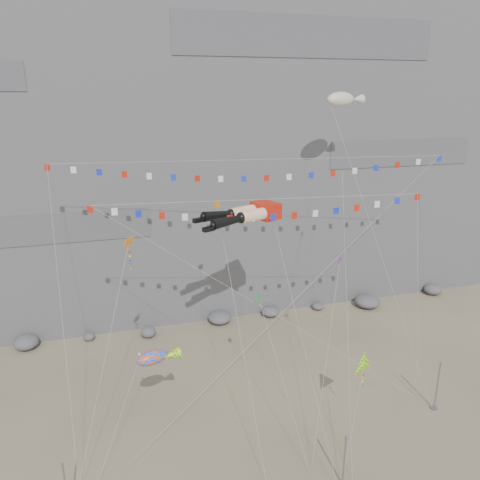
# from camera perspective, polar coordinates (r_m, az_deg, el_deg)

# --- Properties ---
(ground) EXTENTS (120.00, 120.00, 0.00)m
(ground) POSITION_cam_1_polar(r_m,az_deg,el_deg) (39.56, 3.82, -21.04)
(ground) COLOR gray
(ground) RESTS_ON ground
(cliff) EXTENTS (80.00, 28.00, 50.00)m
(cliff) POSITION_cam_1_polar(r_m,az_deg,el_deg) (61.91, -6.27, 17.78)
(cliff) COLOR slate
(cliff) RESTS_ON ground
(talus_boulders) EXTENTS (60.00, 3.00, 1.20)m
(talus_boulders) POSITION_cam_1_polar(r_m,az_deg,el_deg) (53.00, -2.49, -9.45)
(talus_boulders) COLOR #5A5B5F
(talus_boulders) RESTS_ON ground
(anchor_pole_center) EXTENTS (0.12, 0.12, 3.87)m
(anchor_pole_center) POSITION_cam_1_polar(r_m,az_deg,el_deg) (34.07, 12.60, -24.79)
(anchor_pole_center) COLOR gray
(anchor_pole_center) RESTS_ON ground
(anchor_pole_right) EXTENTS (0.12, 0.12, 4.37)m
(anchor_pole_right) POSITION_cam_1_polar(r_m,az_deg,el_deg) (42.32, 22.92, -16.08)
(anchor_pole_right) COLOR gray
(anchor_pole_right) RESTS_ON ground
(legs_kite) EXTENTS (7.61, 16.28, 21.33)m
(legs_kite) POSITION_cam_1_polar(r_m,az_deg,el_deg) (37.48, 0.76, 3.16)
(legs_kite) COLOR red
(legs_kite) RESTS_ON ground
(flag_banner_upper) EXTENTS (34.70, 17.53, 29.06)m
(flag_banner_upper) POSITION_cam_1_polar(r_m,az_deg,el_deg) (41.62, 1.87, 9.74)
(flag_banner_upper) COLOR red
(flag_banner_upper) RESTS_ON ground
(flag_banner_lower) EXTENTS (25.81, 7.26, 21.37)m
(flag_banner_lower) POSITION_cam_1_polar(r_m,az_deg,el_deg) (36.49, 2.83, 4.94)
(flag_banner_lower) COLOR red
(flag_banner_lower) RESTS_ON ground
(harlequin_kite) EXTENTS (5.71, 8.45, 17.17)m
(harlequin_kite) POSITION_cam_1_polar(r_m,az_deg,el_deg) (33.35, -13.43, -0.46)
(harlequin_kite) COLOR red
(harlequin_kite) RESTS_ON ground
(fish_windsock) EXTENTS (6.26, 3.99, 8.97)m
(fish_windsock) POSITION_cam_1_polar(r_m,az_deg,el_deg) (33.52, -10.66, -13.93)
(fish_windsock) COLOR #F0540C
(fish_windsock) RESTS_ON ground
(delta_kite) EXTENTS (5.21, 5.52, 8.38)m
(delta_kite) POSITION_cam_1_polar(r_m,az_deg,el_deg) (36.53, 14.90, -14.55)
(delta_kite) COLOR #FFE80D
(delta_kite) RESTS_ON ground
(blimp_windsock) EXTENTS (4.66, 16.09, 28.17)m
(blimp_windsock) POSITION_cam_1_polar(r_m,az_deg,el_deg) (46.34, 12.18, 16.35)
(blimp_windsock) COLOR beige
(blimp_windsock) RESTS_ON ground
(small_kite_a) EXTENTS (1.18, 14.19, 20.87)m
(small_kite_a) POSITION_cam_1_polar(r_m,az_deg,el_deg) (38.15, -2.74, 3.95)
(small_kite_a) COLOR orange
(small_kite_a) RESTS_ON ground
(small_kite_b) EXTENTS (6.70, 9.69, 15.72)m
(small_kite_b) POSITION_cam_1_polar(r_m,az_deg,el_deg) (39.58, 12.02, -2.92)
(small_kite_b) COLOR purple
(small_kite_b) RESTS_ON ground
(small_kite_c) EXTENTS (1.85, 8.54, 12.47)m
(small_kite_c) POSITION_cam_1_polar(r_m,az_deg,el_deg) (35.92, 2.36, -7.31)
(small_kite_c) COLOR green
(small_kite_c) RESTS_ON ground
(small_kite_d) EXTENTS (7.05, 16.56, 24.58)m
(small_kite_d) POSITION_cam_1_polar(r_m,az_deg,el_deg) (42.95, 12.41, 7.06)
(small_kite_d) COLOR yellow
(small_kite_d) RESTS_ON ground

